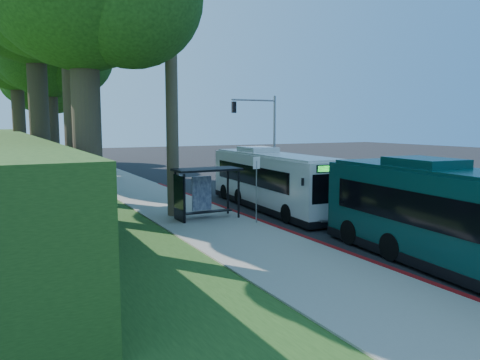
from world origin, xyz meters
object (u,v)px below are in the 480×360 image
white_bus (272,180)px  teal_bus (466,220)px  bus_shelter (201,184)px  pickup (263,181)px

white_bus → teal_bus: size_ratio=0.95×
bus_shelter → white_bus: (4.66, 1.12, -0.17)m
bus_shelter → pickup: size_ratio=0.58×
bus_shelter → white_bus: size_ratio=0.28×
bus_shelter → teal_bus: bearing=-70.1°
white_bus → teal_bus: 12.51m
white_bus → teal_bus: (-0.56, -12.49, 0.09)m
white_bus → pickup: 6.70m
white_bus → teal_bus: bearing=-89.1°
white_bus → pickup: size_ratio=2.06×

